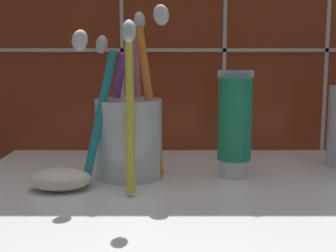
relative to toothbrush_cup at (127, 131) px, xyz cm
name	(u,v)px	position (x,y,z in cm)	size (l,w,h in cm)	color
sink_counter	(227,194)	(10.91, -3.59, -6.28)	(57.30, 37.17, 2.00)	white
tile_wall_backsplash	(212,13)	(10.92, 15.24, 14.19)	(67.30, 1.72, 42.92)	#933819
toothbrush_cup	(127,131)	(0.00, 0.00, 0.00)	(10.59, 15.28, 19.17)	silver
toothpaste_tube	(233,125)	(11.94, 0.09, 0.64)	(3.98, 3.79, 12.07)	white
soap_bar	(58,179)	(-6.71, -5.15, -4.16)	(6.47, 4.56, 2.25)	silver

